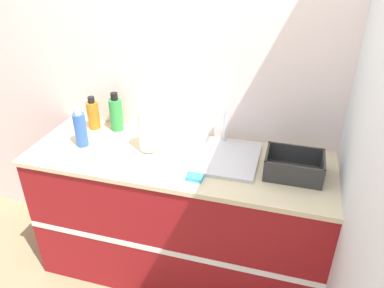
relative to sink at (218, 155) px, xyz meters
name	(u,v)px	position (x,y,z in m)	size (l,w,h in m)	color
wall_back	(194,79)	(-0.23, 0.28, 0.35)	(4.24, 0.06, 2.60)	silver
wall_right	(361,120)	(0.72, -0.06, 0.35)	(0.06, 2.63, 2.60)	silver
counter_cabinet	(180,216)	(-0.23, -0.06, -0.48)	(1.86, 0.65, 0.93)	maroon
sink	(218,155)	(0.00, 0.00, 0.00)	(0.48, 0.43, 0.27)	silver
paper_towel_roll	(149,131)	(-0.43, -0.03, 0.11)	(0.12, 0.12, 0.26)	#4C4C51
dish_rack	(294,167)	(0.44, -0.06, 0.03)	(0.31, 0.24, 0.12)	#2D2D2D
bottle_blue	(80,129)	(-0.86, -0.09, 0.10)	(0.08, 0.08, 0.26)	#2D56B7
bottle_amber	(93,114)	(-0.90, 0.15, 0.08)	(0.08, 0.08, 0.23)	#B26B19
bottle_green	(116,114)	(-0.74, 0.17, 0.10)	(0.08, 0.08, 0.27)	#2D8C3D
sponge	(195,177)	(-0.07, -0.26, -0.01)	(0.09, 0.06, 0.02)	#3399BF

